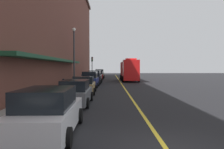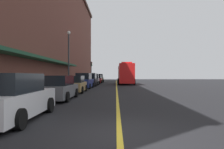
{
  "view_description": "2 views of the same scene",
  "coord_description": "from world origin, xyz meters",
  "px_view_note": "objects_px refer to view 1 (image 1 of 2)",
  "views": [
    {
      "loc": [
        -1.66,
        -6.09,
        2.42
      ],
      "look_at": [
        -1.41,
        20.79,
        1.5
      ],
      "focal_mm": 35.35,
      "sensor_mm": 36.0,
      "label": 1
    },
    {
      "loc": [
        -0.1,
        -5.77,
        1.61
      ],
      "look_at": [
        -0.71,
        27.4,
        1.72
      ],
      "focal_mm": 33.98,
      "sensor_mm": 36.0,
      "label": 2
    }
  ],
  "objects_px": {
    "parked_car_6": "(99,75)",
    "parking_meter_4": "(91,74)",
    "parked_car_5": "(96,76)",
    "parking_meter_2": "(73,80)",
    "parked_car_4": "(95,78)",
    "parked_car_3": "(90,80)",
    "traffic_light_near": "(92,63)",
    "parking_meter_1": "(91,74)",
    "parking_meter_3": "(64,84)",
    "fire_truck": "(129,71)",
    "street_lamp_left": "(74,50)",
    "parked_car_1": "(76,93)",
    "parked_car_2": "(84,85)",
    "parking_meter_0": "(82,77)",
    "parked_car_7": "(100,74)",
    "parked_car_0": "(48,112)"
  },
  "relations": [
    {
      "from": "parked_car_3",
      "to": "parked_car_5",
      "type": "height_order",
      "value": "parked_car_3"
    },
    {
      "from": "parked_car_1",
      "to": "street_lamp_left",
      "type": "bearing_deg",
      "value": 9.56
    },
    {
      "from": "parking_meter_4",
      "to": "parked_car_6",
      "type": "bearing_deg",
      "value": 15.71
    },
    {
      "from": "parking_meter_4",
      "to": "traffic_light_near",
      "type": "bearing_deg",
      "value": 88.2
    },
    {
      "from": "fire_truck",
      "to": "street_lamp_left",
      "type": "relative_size",
      "value": 1.31
    },
    {
      "from": "traffic_light_near",
      "to": "parked_car_0",
      "type": "bearing_deg",
      "value": -87.81
    },
    {
      "from": "parked_car_6",
      "to": "parking_meter_4",
      "type": "bearing_deg",
      "value": 105.49
    },
    {
      "from": "parked_car_5",
      "to": "traffic_light_near",
      "type": "relative_size",
      "value": 0.97
    },
    {
      "from": "parked_car_1",
      "to": "parked_car_3",
      "type": "distance_m",
      "value": 12.14
    },
    {
      "from": "parked_car_6",
      "to": "parking_meter_1",
      "type": "relative_size",
      "value": 3.63
    },
    {
      "from": "parked_car_7",
      "to": "parking_meter_2",
      "type": "relative_size",
      "value": 3.36
    },
    {
      "from": "parked_car_1",
      "to": "parking_meter_2",
      "type": "relative_size",
      "value": 3.57
    },
    {
      "from": "traffic_light_near",
      "to": "parking_meter_3",
      "type": "bearing_deg",
      "value": -90.13
    },
    {
      "from": "parked_car_5",
      "to": "parked_car_7",
      "type": "relative_size",
      "value": 0.93
    },
    {
      "from": "parked_car_3",
      "to": "parking_meter_1",
      "type": "xyz_separation_m",
      "value": [
        -1.33,
        17.31,
        0.19
      ]
    },
    {
      "from": "parked_car_0",
      "to": "parking_meter_2",
      "type": "xyz_separation_m",
      "value": [
        -1.48,
        14.34,
        0.27
      ]
    },
    {
      "from": "parking_meter_2",
      "to": "parked_car_4",
      "type": "bearing_deg",
      "value": 81.25
    },
    {
      "from": "parking_meter_2",
      "to": "parking_meter_4",
      "type": "distance_m",
      "value": 20.67
    },
    {
      "from": "parked_car_2",
      "to": "parking_meter_2",
      "type": "height_order",
      "value": "parked_car_2"
    },
    {
      "from": "parked_car_2",
      "to": "parked_car_3",
      "type": "distance_m",
      "value": 6.25
    },
    {
      "from": "parked_car_4",
      "to": "parking_meter_4",
      "type": "distance_m",
      "value": 11.14
    },
    {
      "from": "parked_car_2",
      "to": "parking_meter_1",
      "type": "relative_size",
      "value": 3.48
    },
    {
      "from": "parking_meter_3",
      "to": "parking_meter_4",
      "type": "distance_m",
      "value": 25.37
    },
    {
      "from": "parked_car_6",
      "to": "parking_meter_3",
      "type": "xyz_separation_m",
      "value": [
        -1.46,
        -25.78,
        0.28
      ]
    },
    {
      "from": "parked_car_3",
      "to": "parking_meter_0",
      "type": "relative_size",
      "value": 3.33
    },
    {
      "from": "parked_car_4",
      "to": "parked_car_6",
      "type": "height_order",
      "value": "parked_car_4"
    },
    {
      "from": "parked_car_3",
      "to": "parked_car_4",
      "type": "bearing_deg",
      "value": -0.11
    },
    {
      "from": "parked_car_1",
      "to": "parked_car_0",
      "type": "bearing_deg",
      "value": 179.81
    },
    {
      "from": "parked_car_1",
      "to": "fire_truck",
      "type": "relative_size",
      "value": 0.52
    },
    {
      "from": "parking_meter_2",
      "to": "parking_meter_4",
      "type": "xyz_separation_m",
      "value": [
        0.0,
        20.67,
        0.0
      ]
    },
    {
      "from": "parked_car_3",
      "to": "street_lamp_left",
      "type": "bearing_deg",
      "value": 88.63
    },
    {
      "from": "parked_car_3",
      "to": "parking_meter_1",
      "type": "bearing_deg",
      "value": 5.85
    },
    {
      "from": "fire_truck",
      "to": "parking_meter_0",
      "type": "bearing_deg",
      "value": -38.31
    },
    {
      "from": "parked_car_7",
      "to": "parking_meter_2",
      "type": "distance_m",
      "value": 26.96
    },
    {
      "from": "parking_meter_0",
      "to": "parking_meter_2",
      "type": "xyz_separation_m",
      "value": [
        0.0,
        -6.81,
        0.0
      ]
    },
    {
      "from": "parked_car_3",
      "to": "parking_meter_3",
      "type": "xyz_separation_m",
      "value": [
        -1.33,
        -8.82,
        0.19
      ]
    },
    {
      "from": "parked_car_5",
      "to": "parking_meter_1",
      "type": "bearing_deg",
      "value": 9.73
    },
    {
      "from": "parked_car_7",
      "to": "parking_meter_3",
      "type": "relative_size",
      "value": 3.36
    },
    {
      "from": "parked_car_3",
      "to": "street_lamp_left",
      "type": "distance_m",
      "value": 4.03
    },
    {
      "from": "parked_car_5",
      "to": "parking_meter_2",
      "type": "distance_m",
      "value": 14.91
    },
    {
      "from": "parking_meter_4",
      "to": "street_lamp_left",
      "type": "distance_m",
      "value": 16.8
    },
    {
      "from": "parking_meter_1",
      "to": "parking_meter_2",
      "type": "distance_m",
      "value": 21.42
    },
    {
      "from": "parked_car_2",
      "to": "parking_meter_4",
      "type": "xyz_separation_m",
      "value": [
        -1.32,
        22.8,
        0.32
      ]
    },
    {
      "from": "parked_car_4",
      "to": "traffic_light_near",
      "type": "distance_m",
      "value": 13.28
    },
    {
      "from": "parked_car_3",
      "to": "parked_car_5",
      "type": "xyz_separation_m",
      "value": [
        0.02,
        10.73,
        -0.01
      ]
    },
    {
      "from": "parked_car_4",
      "to": "parking_meter_4",
      "type": "bearing_deg",
      "value": 7.82
    },
    {
      "from": "parked_car_5",
      "to": "parking_meter_4",
      "type": "height_order",
      "value": "parked_car_5"
    },
    {
      "from": "parked_car_3",
      "to": "parking_meter_3",
      "type": "relative_size",
      "value": 3.33
    },
    {
      "from": "parked_car_6",
      "to": "fire_truck",
      "type": "distance_m",
      "value": 7.72
    },
    {
      "from": "parked_car_3",
      "to": "traffic_light_near",
      "type": "relative_size",
      "value": 1.03
    }
  ]
}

